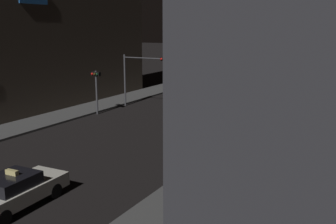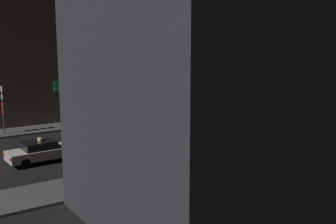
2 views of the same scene
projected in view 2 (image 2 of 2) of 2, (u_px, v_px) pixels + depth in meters
name	position (u px, v px, depth m)	size (l,w,h in m)	color
sidewalk_left	(179.00, 113.00, 44.86)	(3.28, 54.78, 0.16)	#4C4C4C
sidewalk_right	(298.00, 141.00, 31.91)	(3.28, 54.78, 0.16)	#4C4C4C
building_facade_left	(109.00, 21.00, 43.91)	(6.75, 30.86, 20.25)	#473D33
taxi	(42.00, 151.00, 26.29)	(1.98, 4.52, 1.62)	silver
traffic_light_overhead	(209.00, 84.00, 41.78)	(4.66, 0.42, 4.71)	#47474C
traffic_light_left_kerb	(166.00, 94.00, 41.17)	(0.80, 0.42, 3.63)	#47474C
sign_pole_left	(3.00, 106.00, 33.59)	(0.57, 0.10, 4.05)	#47474C
street_lamp_near_block	(183.00, 85.00, 25.91)	(0.36, 0.36, 8.58)	#47474C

